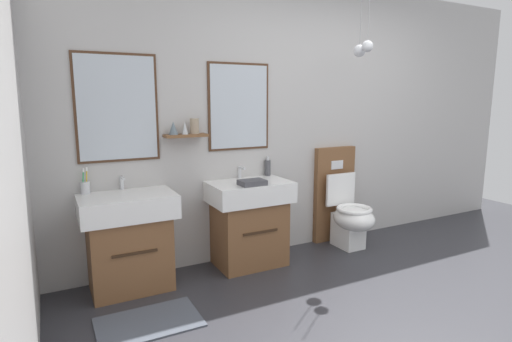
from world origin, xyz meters
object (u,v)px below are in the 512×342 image
Objects in this scene: soap_dispenser at (268,167)px; folded_hand_towel at (252,183)px; vanity_sink_left at (129,239)px; vanity_sink_right at (249,220)px; toothbrush_cup at (85,187)px; toilet at (344,209)px.

soap_dispenser is 0.46m from folded_hand_towel.
vanity_sink_left is 1.06m from vanity_sink_right.
toothbrush_cup is at bearing 166.61° from folded_hand_towel.
toilet is (2.15, 0.00, -0.04)m from vanity_sink_left.
vanity_sink_right is at bearing -148.79° from soap_dispenser.
toilet reaches higher than folded_hand_towel.
vanity_sink_right is at bearing 74.41° from folded_hand_towel.
toilet is 5.37× the size of soap_dispenser.
soap_dispenser is 0.85× the size of folded_hand_towel.
folded_hand_towel reaches higher than vanity_sink_right.
toothbrush_cup is (-0.28, 0.16, 0.41)m from vanity_sink_left.
folded_hand_towel is (-0.04, -0.14, 0.38)m from vanity_sink_right.
soap_dispenser reaches higher than vanity_sink_left.
vanity_sink_left is at bearing -172.60° from soap_dispenser.
vanity_sink_right is 4.13× the size of soap_dispenser.
toilet is at bearing -3.80° from toothbrush_cup.
soap_dispenser is (0.29, 0.17, 0.44)m from vanity_sink_right.
folded_hand_towel reaches higher than vanity_sink_left.
toilet reaches higher than vanity_sink_right.
toothbrush_cup is at bearing -179.65° from soap_dispenser.
folded_hand_towel is (-1.13, -0.15, 0.42)m from toilet.
vanity_sink_left is 3.73× the size of toothbrush_cup.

